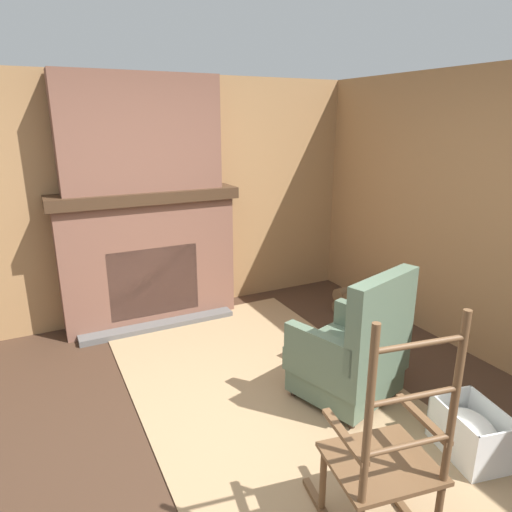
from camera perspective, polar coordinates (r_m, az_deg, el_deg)
ground_plane at (r=3.20m, az=-1.93°, el=-22.79°), size 14.00×14.00×0.00m
wood_panel_wall_left at (r=4.82m, az=-14.24°, el=6.69°), size 0.06×5.34×2.46m
fireplace_hearth at (r=4.74m, az=-13.19°, el=-0.30°), size 0.55×1.82×1.36m
chimney_breast at (r=4.56m, az=-14.28°, el=14.64°), size 0.30×1.51×1.08m
area_rug at (r=3.71m, az=1.27°, el=-16.37°), size 3.25×1.93×0.01m
armchair at (r=3.50m, az=11.94°, el=-12.05°), size 0.83×0.85×1.04m
rocking_chair at (r=2.49m, az=15.89°, el=-24.24°), size 0.87×0.59×1.29m
firewood_stack at (r=4.99m, az=12.73°, el=-5.86°), size 0.50×0.37×0.29m
laundry_basket at (r=3.33m, az=25.30°, el=-19.26°), size 0.52×0.41×0.33m
oil_lamp_vase at (r=4.54m, az=-20.77°, el=8.43°), size 0.12×0.12×0.27m
storage_case at (r=4.78m, az=-7.35°, el=9.38°), size 0.17×0.24×0.13m
decorative_plate_on_mantel at (r=4.66m, az=-13.23°, el=9.43°), size 0.06×0.22×0.22m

